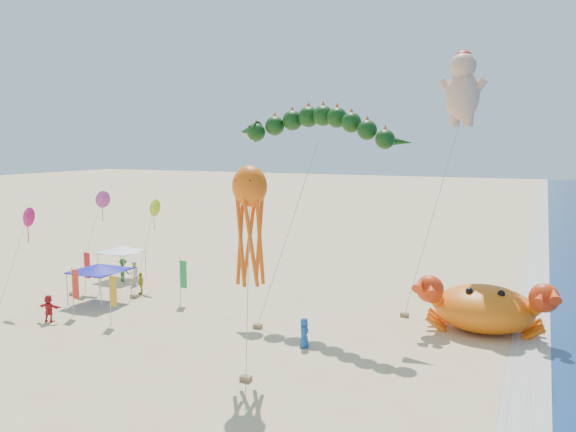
% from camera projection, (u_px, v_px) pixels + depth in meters
% --- Properties ---
extents(ground, '(320.00, 320.00, 0.00)m').
position_uv_depth(ground, '(305.00, 333.00, 32.62)').
color(ground, '#D1B784').
rests_on(ground, ground).
extents(foam_strip, '(320.00, 320.00, 0.00)m').
position_uv_depth(foam_strip, '(529.00, 366.00, 27.66)').
color(foam_strip, silver).
rests_on(foam_strip, ground).
extents(crab_inflatable, '(7.68, 5.25, 3.37)m').
position_uv_depth(crab_inflatable, '(484.00, 307.00, 32.60)').
color(crab_inflatable, orange).
rests_on(crab_inflatable, ground).
extents(dragon_kite, '(11.43, 6.08, 12.90)m').
position_uv_depth(dragon_kite, '(316.00, 132.00, 34.99)').
color(dragon_kite, black).
rests_on(dragon_kite, ground).
extents(cherub_kite, '(3.71, 6.14, 17.00)m').
position_uv_depth(cherub_kite, '(462.00, 87.00, 37.23)').
color(cherub_kite, '#E9AE8E').
rests_on(cherub_kite, ground).
extents(octopus_kite, '(1.66, 1.89, 9.92)m').
position_uv_depth(octopus_kite, '(250.00, 217.00, 25.93)').
color(octopus_kite, '#FF5F0D').
rests_on(octopus_kite, ground).
extents(canopy_blue, '(3.54, 3.54, 2.71)m').
position_uv_depth(canopy_blue, '(99.00, 268.00, 38.51)').
color(canopy_blue, gray).
rests_on(canopy_blue, ground).
extents(canopy_white, '(3.14, 3.14, 2.71)m').
position_uv_depth(canopy_white, '(122.00, 249.00, 45.33)').
color(canopy_white, gray).
rests_on(canopy_white, ground).
extents(feather_flags, '(8.56, 5.49, 3.20)m').
position_uv_depth(feather_flags, '(115.00, 279.00, 37.01)').
color(feather_flags, gray).
rests_on(feather_flags, ground).
extents(beachgoers, '(19.82, 10.66, 1.85)m').
position_uv_depth(beachgoers, '(129.00, 287.00, 39.51)').
color(beachgoers, gold).
rests_on(beachgoers, ground).
extents(small_kites, '(5.21, 11.76, 7.35)m').
position_uv_depth(small_kites, '(95.00, 217.00, 40.72)').
color(small_kites, '#C9438C').
rests_on(small_kites, ground).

